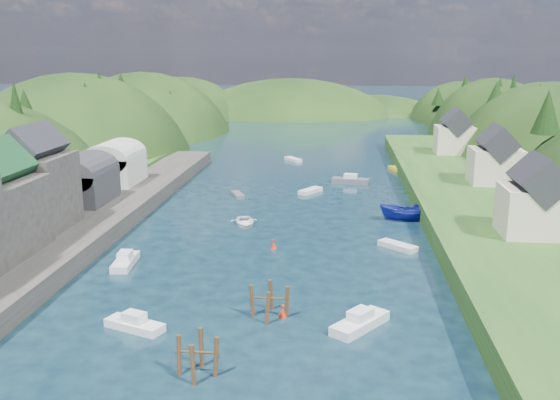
# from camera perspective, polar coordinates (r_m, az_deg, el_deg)

# --- Properties ---
(ground) EXTENTS (600.00, 600.00, 0.00)m
(ground) POSITION_cam_1_polar(r_m,az_deg,el_deg) (94.77, 1.27, 0.74)
(ground) COLOR black
(ground) RESTS_ON ground
(hillside_left) EXTENTS (44.00, 245.56, 52.00)m
(hillside_left) POSITION_cam_1_polar(r_m,az_deg,el_deg) (131.33, -17.88, 0.09)
(hillside_left) COLOR black
(hillside_left) RESTS_ON ground
(hillside_right) EXTENTS (36.00, 245.56, 48.00)m
(hillside_right) POSITION_cam_1_polar(r_m,az_deg,el_deg) (126.50, 22.92, -0.54)
(hillside_right) COLOR black
(hillside_right) RESTS_ON ground
(far_hills) EXTENTS (103.00, 68.00, 44.00)m
(far_hills) POSITION_cam_1_polar(r_m,az_deg,el_deg) (218.58, 3.98, 5.11)
(far_hills) COLOR black
(far_hills) RESTS_ON ground
(hill_trees) EXTENTS (91.89, 150.35, 12.30)m
(hill_trees) POSITION_cam_1_polar(r_m,az_deg,el_deg) (107.26, 2.30, 8.21)
(hill_trees) COLOR black
(hill_trees) RESTS_ON ground
(quay_left) EXTENTS (12.00, 110.00, 2.00)m
(quay_left) POSITION_cam_1_polar(r_m,az_deg,el_deg) (72.17, -20.01, -3.37)
(quay_left) COLOR #2D2B28
(quay_left) RESTS_ON ground
(boat_sheds) EXTENTS (7.00, 21.00, 7.50)m
(boat_sheds) POSITION_cam_1_polar(r_m,az_deg,el_deg) (88.92, -16.24, 2.82)
(boat_sheds) COLOR #2D2D30
(boat_sheds) RESTS_ON quay_left
(terrace_right) EXTENTS (16.00, 120.00, 2.40)m
(terrace_right) POSITION_cam_1_polar(r_m,az_deg,el_deg) (86.48, 17.52, -0.33)
(terrace_right) COLOR #234719
(terrace_right) RESTS_ON ground
(right_bank_cottages) EXTENTS (9.00, 59.24, 8.41)m
(right_bank_cottages) POSITION_cam_1_polar(r_m,az_deg,el_deg) (94.21, 18.48, 3.58)
(right_bank_cottages) COLOR beige
(right_bank_cottages) RESTS_ON terrace_right
(piling_cluster_near) EXTENTS (2.96, 2.79, 3.39)m
(piling_cluster_near) POSITION_cam_1_polar(r_m,az_deg,el_deg) (42.66, -7.56, -14.27)
(piling_cluster_near) COLOR #382314
(piling_cluster_near) RESTS_ON ground
(piling_cluster_far) EXTENTS (3.37, 3.13, 3.26)m
(piling_cluster_far) POSITION_cam_1_polar(r_m,az_deg,el_deg) (50.81, -0.96, -9.51)
(piling_cluster_far) COLOR #382314
(piling_cluster_far) RESTS_ON ground
(channel_buoy_near) EXTENTS (0.70, 0.70, 1.10)m
(channel_buoy_near) POSITION_cam_1_polar(r_m,az_deg,el_deg) (50.91, 0.25, -10.17)
(channel_buoy_near) COLOR #B1220E
(channel_buoy_near) RESTS_ON ground
(channel_buoy_far) EXTENTS (0.70, 0.70, 1.10)m
(channel_buoy_far) POSITION_cam_1_polar(r_m,az_deg,el_deg) (67.63, -0.57, -4.10)
(channel_buoy_far) COLOR #B1220E
(channel_buoy_far) RESTS_ON ground
(moored_boats) EXTENTS (37.64, 93.00, 2.28)m
(moored_boats) POSITION_cam_1_polar(r_m,az_deg,el_deg) (70.80, 0.41, -3.16)
(moored_boats) COLOR silver
(moored_boats) RESTS_ON ground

